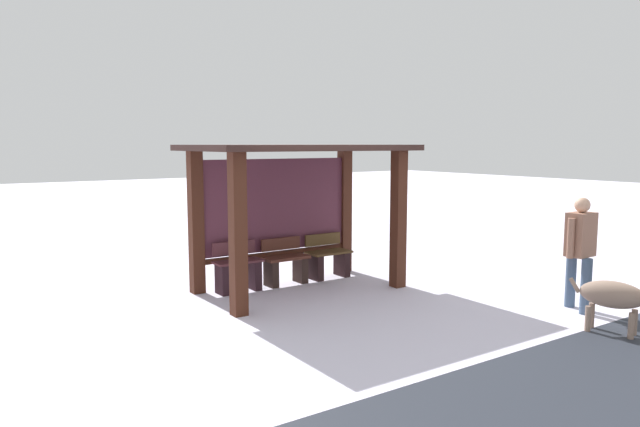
{
  "coord_description": "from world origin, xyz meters",
  "views": [
    {
      "loc": [
        -4.75,
        -7.6,
        2.28
      ],
      "look_at": [
        -0.15,
        -0.8,
        1.3
      ],
      "focal_mm": 32.7,
      "sensor_mm": 36.0,
      "label": 1
    }
  ],
  "objects": [
    {
      "name": "ground_plane",
      "position": [
        0.0,
        0.0,
        0.0
      ],
      "size": [
        60.0,
        60.0,
        0.0
      ],
      "primitive_type": "plane",
      "color": "silver"
    },
    {
      "name": "dog",
      "position": [
        2.01,
        -3.98,
        0.47
      ],
      "size": [
        0.52,
        1.04,
        0.67
      ],
      "color": "gray",
      "rests_on": "ground"
    },
    {
      "name": "bus_shelter",
      "position": [
        0.0,
        0.19,
        1.67
      ],
      "size": [
        3.35,
        1.98,
        2.27
      ],
      "color": "#411F13",
      "rests_on": "ground"
    },
    {
      "name": "bench_center_inside",
      "position": [
        0.0,
        0.44,
        0.32
      ],
      "size": [
        0.75,
        0.36,
        0.75
      ],
      "color": "#4E281D",
      "rests_on": "ground"
    },
    {
      "name": "bench_left_inside",
      "position": [
        -0.85,
        0.44,
        0.33
      ],
      "size": [
        0.75,
        0.34,
        0.77
      ],
      "color": "#50262C",
      "rests_on": "ground"
    },
    {
      "name": "person_walking",
      "position": [
        2.56,
        -3.11,
        0.9
      ],
      "size": [
        0.57,
        0.47,
        1.56
      ],
      "color": "#946753",
      "rests_on": "ground"
    },
    {
      "name": "bench_right_inside",
      "position": [
        0.85,
        0.44,
        0.31
      ],
      "size": [
        0.75,
        0.41,
        0.74
      ],
      "color": "#513A1E",
      "rests_on": "ground"
    }
  ]
}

